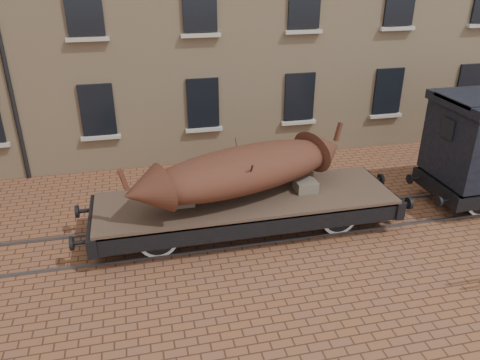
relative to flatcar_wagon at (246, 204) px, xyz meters
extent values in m
plane|color=brown|center=(2.18, 0.00, -0.83)|extent=(90.00, 90.00, 0.00)
cube|color=black|center=(-3.82, 4.96, 1.37)|extent=(1.10, 0.12, 1.70)
cube|color=#B2AFA2|center=(-3.82, 4.90, 0.42)|extent=(1.30, 0.18, 0.12)
cube|color=black|center=(-0.32, 4.96, 1.37)|extent=(1.10, 0.12, 1.70)
cube|color=#B2AFA2|center=(-0.32, 4.90, 0.42)|extent=(1.30, 0.18, 0.12)
cube|color=black|center=(3.18, 4.96, 1.37)|extent=(1.10, 0.12, 1.70)
cube|color=#B2AFA2|center=(3.18, 4.90, 0.42)|extent=(1.30, 0.18, 0.12)
cube|color=black|center=(6.68, 4.96, 1.37)|extent=(1.10, 0.12, 1.70)
cube|color=#B2AFA2|center=(6.68, 4.90, 0.42)|extent=(1.30, 0.18, 0.12)
cube|color=black|center=(10.18, 4.96, 1.37)|extent=(1.10, 0.12, 1.70)
cube|color=#B2AFA2|center=(10.18, 4.90, 0.42)|extent=(1.30, 0.18, 0.12)
cube|color=black|center=(-3.82, 4.96, 4.57)|extent=(1.10, 0.12, 1.70)
cube|color=#B2AFA2|center=(-3.82, 4.90, 3.62)|extent=(1.30, 0.18, 0.12)
cube|color=black|center=(-0.32, 4.96, 4.57)|extent=(1.10, 0.12, 1.70)
cube|color=#B2AFA2|center=(-0.32, 4.90, 3.62)|extent=(1.30, 0.18, 0.12)
cube|color=black|center=(3.18, 4.96, 4.57)|extent=(1.10, 0.12, 1.70)
cube|color=#B2AFA2|center=(3.18, 4.90, 3.62)|extent=(1.30, 0.18, 0.12)
cube|color=black|center=(6.68, 4.96, 4.57)|extent=(1.10, 0.12, 1.70)
cube|color=#B2AFA2|center=(6.68, 4.90, 3.62)|extent=(1.30, 0.18, 0.12)
cube|color=#59595E|center=(2.18, -0.72, -0.80)|extent=(30.00, 0.08, 0.06)
cube|color=#59595E|center=(2.18, 0.72, -0.80)|extent=(30.00, 0.08, 0.06)
cube|color=#45372A|center=(0.00, 0.00, 0.15)|extent=(7.76, 2.28, 0.12)
cube|color=black|center=(0.00, -1.06, -0.10)|extent=(7.76, 0.17, 0.47)
cube|color=black|center=(0.00, 1.06, -0.10)|extent=(7.76, 0.17, 0.47)
cube|color=black|center=(-3.88, 0.00, -0.10)|extent=(0.23, 2.38, 0.47)
cylinder|color=black|center=(-4.17, -0.78, -0.10)|extent=(0.36, 0.10, 0.10)
cylinder|color=black|center=(-4.35, -0.78, -0.10)|extent=(0.08, 0.33, 0.33)
cylinder|color=black|center=(-4.17, 0.78, -0.10)|extent=(0.36, 0.10, 0.10)
cylinder|color=black|center=(-4.35, 0.78, -0.10)|extent=(0.08, 0.33, 0.33)
cube|color=black|center=(3.88, 0.00, -0.10)|extent=(0.23, 2.38, 0.47)
cylinder|color=black|center=(4.17, -0.78, -0.10)|extent=(0.36, 0.10, 0.10)
cylinder|color=black|center=(4.35, -0.78, -0.10)|extent=(0.08, 0.33, 0.33)
cylinder|color=black|center=(4.17, 0.78, -0.10)|extent=(0.36, 0.10, 0.10)
cylinder|color=black|center=(4.35, 0.78, -0.10)|extent=(0.08, 0.33, 0.33)
cylinder|color=black|center=(-2.38, 0.00, -0.33)|extent=(0.10, 1.97, 0.10)
cylinder|color=silver|center=(-2.38, -0.72, -0.33)|extent=(0.99, 0.07, 0.99)
cylinder|color=black|center=(-2.38, -0.72, -0.33)|extent=(0.81, 0.10, 0.81)
cube|color=black|center=(-2.38, -0.84, -0.08)|extent=(0.93, 0.08, 0.10)
cylinder|color=silver|center=(-2.38, 0.72, -0.33)|extent=(0.99, 0.07, 0.99)
cylinder|color=black|center=(-2.38, 0.72, -0.33)|extent=(0.81, 0.10, 0.81)
cube|color=black|center=(-2.38, 0.84, -0.08)|extent=(0.93, 0.08, 0.10)
cylinder|color=black|center=(2.38, 0.00, -0.33)|extent=(0.10, 1.97, 0.10)
cylinder|color=silver|center=(2.38, -0.72, -0.33)|extent=(0.99, 0.07, 0.99)
cylinder|color=black|center=(2.38, -0.72, -0.33)|extent=(0.81, 0.10, 0.81)
cube|color=black|center=(2.38, -0.84, -0.08)|extent=(0.93, 0.08, 0.10)
cylinder|color=silver|center=(2.38, 0.72, -0.33)|extent=(0.99, 0.07, 0.99)
cylinder|color=black|center=(2.38, 0.72, -0.33)|extent=(0.81, 0.10, 0.81)
cube|color=black|center=(2.38, 0.84, -0.08)|extent=(0.93, 0.08, 0.10)
cube|color=black|center=(0.00, 0.00, -0.26)|extent=(4.14, 0.06, 0.06)
cube|color=#5E584C|center=(-1.66, 0.00, 0.35)|extent=(0.57, 0.52, 0.29)
cube|color=#5E584C|center=(1.66, 0.00, 0.35)|extent=(0.57, 0.52, 0.29)
ellipsoid|color=#522415|center=(-0.06, 0.00, 1.00)|extent=(5.87, 3.32, 1.12)
cone|color=#522415|center=(-2.60, -0.79, 1.05)|extent=(1.24, 1.30, 1.06)
cube|color=#522415|center=(-3.01, -0.92, 1.46)|extent=(0.25, 0.18, 0.54)
cone|color=#522415|center=(2.48, 0.79, 1.05)|extent=(1.24, 1.30, 1.06)
cube|color=#522415|center=(2.89, 0.92, 1.46)|extent=(0.25, 0.18, 0.54)
cylinder|color=#422C20|center=(-0.06, -0.45, 0.87)|extent=(0.05, 0.96, 1.35)
cylinder|color=#422C20|center=(-0.06, 0.45, 0.87)|extent=(0.05, 0.96, 1.35)
cube|color=black|center=(5.72, 0.00, -0.18)|extent=(0.20, 2.21, 0.41)
cylinder|color=black|center=(5.30, -0.74, -0.18)|extent=(0.07, 0.29, 0.29)
cylinder|color=black|center=(5.30, 0.74, -0.18)|extent=(0.07, 0.29, 0.29)
cylinder|color=black|center=(6.73, 0.00, -0.38)|extent=(0.09, 1.75, 0.09)
cylinder|color=silver|center=(6.73, 0.72, -0.38)|extent=(0.88, 0.06, 0.88)
cylinder|color=black|center=(6.73, 0.72, -0.38)|extent=(0.72, 0.09, 0.72)
cube|color=black|center=(5.70, 0.00, 1.66)|extent=(0.07, 0.55, 0.55)
camera|label=1|loc=(-2.61, -10.56, 5.89)|focal=35.00mm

